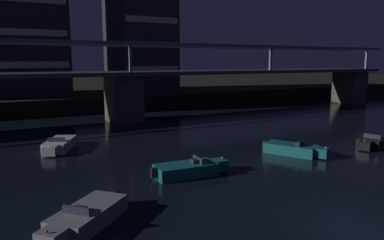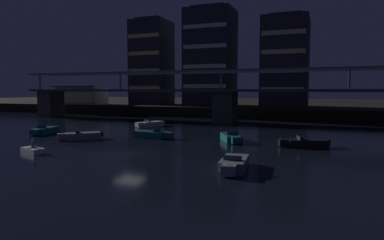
{
  "view_description": "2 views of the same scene",
  "coord_description": "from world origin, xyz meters",
  "px_view_note": "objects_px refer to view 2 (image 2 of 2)",
  "views": [
    {
      "loc": [
        -13.24,
        -9.63,
        7.25
      ],
      "look_at": [
        0.61,
        16.26,
        2.45
      ],
      "focal_mm": 33.83,
      "sensor_mm": 36.0,
      "label": 1
    },
    {
      "loc": [
        16.45,
        -26.69,
        5.89
      ],
      "look_at": [
        0.17,
        15.51,
        1.85
      ],
      "focal_mm": 31.74,
      "sensor_mm": 36.0,
      "label": 2
    }
  ],
  "objects_px": {
    "river_bridge": "(225,98)",
    "speedboat_near_center": "(44,130)",
    "speedboat_near_right": "(153,135)",
    "speedboat_far_left": "(305,143)",
    "tower_west_low": "(152,63)",
    "speedboat_near_left": "(234,164)",
    "tower_central": "(286,62)",
    "speedboat_mid_center": "(150,124)",
    "dinghy_with_paddler": "(33,150)",
    "speedboat_mid_left": "(81,136)",
    "waterfront_pavilion": "(82,95)",
    "speedboat_mid_right": "(231,138)",
    "tower_west_tall": "(210,57)"
  },
  "relations": [
    {
      "from": "speedboat_near_left",
      "to": "speedboat_near_center",
      "type": "height_order",
      "value": "same"
    },
    {
      "from": "tower_west_low",
      "to": "waterfront_pavilion",
      "type": "distance_m",
      "value": 20.01
    },
    {
      "from": "river_bridge",
      "to": "waterfront_pavilion",
      "type": "xyz_separation_m",
      "value": [
        -41.41,
        11.91,
        -0.01
      ]
    },
    {
      "from": "speedboat_near_center",
      "to": "speedboat_mid_center",
      "type": "bearing_deg",
      "value": 53.82
    },
    {
      "from": "speedboat_near_right",
      "to": "speedboat_mid_left",
      "type": "height_order",
      "value": "same"
    },
    {
      "from": "tower_central",
      "to": "speedboat_near_right",
      "type": "relative_size",
      "value": 3.75
    },
    {
      "from": "speedboat_near_right",
      "to": "speedboat_mid_center",
      "type": "relative_size",
      "value": 1.05
    },
    {
      "from": "speedboat_mid_left",
      "to": "speedboat_mid_center",
      "type": "bearing_deg",
      "value": 85.94
    },
    {
      "from": "waterfront_pavilion",
      "to": "speedboat_near_center",
      "type": "bearing_deg",
      "value": -57.55
    },
    {
      "from": "tower_west_tall",
      "to": "tower_west_low",
      "type": "bearing_deg",
      "value": -176.15
    },
    {
      "from": "tower_central",
      "to": "speedboat_mid_left",
      "type": "xyz_separation_m",
      "value": [
        -18.94,
        -44.41,
        -11.43
      ]
    },
    {
      "from": "speedboat_near_right",
      "to": "dinghy_with_paddler",
      "type": "bearing_deg",
      "value": -114.23
    },
    {
      "from": "waterfront_pavilion",
      "to": "speedboat_mid_left",
      "type": "distance_m",
      "value": 49.78
    },
    {
      "from": "tower_west_tall",
      "to": "speedboat_near_center",
      "type": "relative_size",
      "value": 4.44
    },
    {
      "from": "tower_west_low",
      "to": "speedboat_near_right",
      "type": "bearing_deg",
      "value": -62.15
    },
    {
      "from": "speedboat_mid_center",
      "to": "dinghy_with_paddler",
      "type": "height_order",
      "value": "dinghy_with_paddler"
    },
    {
      "from": "speedboat_near_right",
      "to": "tower_central",
      "type": "bearing_deg",
      "value": 73.97
    },
    {
      "from": "river_bridge",
      "to": "speedboat_near_center",
      "type": "distance_m",
      "value": 30.67
    },
    {
      "from": "dinghy_with_paddler",
      "to": "tower_central",
      "type": "bearing_deg",
      "value": 71.9
    },
    {
      "from": "speedboat_mid_right",
      "to": "speedboat_near_right",
      "type": "bearing_deg",
      "value": -174.94
    },
    {
      "from": "speedboat_near_right",
      "to": "speedboat_far_left",
      "type": "distance_m",
      "value": 17.77
    },
    {
      "from": "river_bridge",
      "to": "speedboat_near_center",
      "type": "bearing_deg",
      "value": -127.49
    },
    {
      "from": "tower_central",
      "to": "speedboat_far_left",
      "type": "bearing_deg",
      "value": -81.3
    },
    {
      "from": "speedboat_far_left",
      "to": "dinghy_with_paddler",
      "type": "bearing_deg",
      "value": -151.94
    },
    {
      "from": "speedboat_far_left",
      "to": "tower_west_tall",
      "type": "bearing_deg",
      "value": 119.78
    },
    {
      "from": "speedboat_far_left",
      "to": "speedboat_near_center",
      "type": "bearing_deg",
      "value": -177.92
    },
    {
      "from": "waterfront_pavilion",
      "to": "speedboat_far_left",
      "type": "xyz_separation_m",
      "value": [
        56.28,
        -34.83,
        -4.02
      ]
    },
    {
      "from": "speedboat_near_right",
      "to": "tower_west_low",
      "type": "bearing_deg",
      "value": 117.85
    },
    {
      "from": "tower_west_tall",
      "to": "dinghy_with_paddler",
      "type": "xyz_separation_m",
      "value": [
        0.18,
        -54.11,
        -13.34
      ]
    },
    {
      "from": "speedboat_near_center",
      "to": "speedboat_mid_right",
      "type": "xyz_separation_m",
      "value": [
        25.3,
        2.43,
        0.0
      ]
    },
    {
      "from": "speedboat_near_right",
      "to": "dinghy_with_paddler",
      "type": "xyz_separation_m",
      "value": [
        -5.82,
        -12.93,
        -0.14
      ]
    },
    {
      "from": "waterfront_pavilion",
      "to": "speedboat_far_left",
      "type": "relative_size",
      "value": 2.41
    },
    {
      "from": "speedboat_near_center",
      "to": "speedboat_mid_center",
      "type": "height_order",
      "value": "same"
    },
    {
      "from": "waterfront_pavilion",
      "to": "speedboat_mid_right",
      "type": "bearing_deg",
      "value": -34.88
    },
    {
      "from": "waterfront_pavilion",
      "to": "speedboat_near_left",
      "type": "relative_size",
      "value": 2.37
    },
    {
      "from": "speedboat_near_right",
      "to": "speedboat_far_left",
      "type": "relative_size",
      "value": 1.02
    },
    {
      "from": "river_bridge",
      "to": "tower_central",
      "type": "xyz_separation_m",
      "value": [
        8.66,
        17.68,
        7.39
      ]
    },
    {
      "from": "speedboat_mid_center",
      "to": "speedboat_near_center",
      "type": "bearing_deg",
      "value": -126.18
    },
    {
      "from": "speedboat_near_left",
      "to": "speedboat_mid_right",
      "type": "height_order",
      "value": "same"
    },
    {
      "from": "tower_central",
      "to": "speedboat_mid_right",
      "type": "height_order",
      "value": "tower_central"
    },
    {
      "from": "river_bridge",
      "to": "dinghy_with_paddler",
      "type": "xyz_separation_m",
      "value": [
        -8.72,
        -35.49,
        -4.17
      ]
    },
    {
      "from": "tower_west_tall",
      "to": "waterfront_pavilion",
      "type": "bearing_deg",
      "value": -168.34
    },
    {
      "from": "speedboat_near_left",
      "to": "speedboat_near_right",
      "type": "relative_size",
      "value": 1.0
    },
    {
      "from": "tower_central",
      "to": "speedboat_near_center",
      "type": "relative_size",
      "value": 3.76
    },
    {
      "from": "speedboat_near_center",
      "to": "speedboat_mid_right",
      "type": "bearing_deg",
      "value": 5.48
    },
    {
      "from": "speedboat_near_center",
      "to": "speedboat_far_left",
      "type": "relative_size",
      "value": 1.01
    },
    {
      "from": "speedboat_near_right",
      "to": "tower_west_tall",
      "type": "bearing_deg",
      "value": 98.29
    },
    {
      "from": "river_bridge",
      "to": "speedboat_mid_right",
      "type": "height_order",
      "value": "river_bridge"
    },
    {
      "from": "speedboat_mid_center",
      "to": "speedboat_mid_left",
      "type": "bearing_deg",
      "value": -94.06
    },
    {
      "from": "river_bridge",
      "to": "tower_west_tall",
      "type": "xyz_separation_m",
      "value": [
        -8.91,
        18.62,
        9.17
      ]
    }
  ]
}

